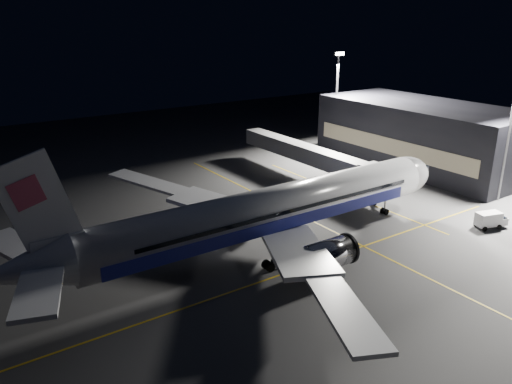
{
  "coord_description": "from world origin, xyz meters",
  "views": [
    {
      "loc": [
        -33.59,
        -45.64,
        27.58
      ],
      "look_at": [
        0.83,
        4.75,
        6.0
      ],
      "focal_mm": 35.0,
      "sensor_mm": 36.0,
      "label": 1
    }
  ],
  "objects_px": {
    "service_truck": "(491,219)",
    "baggage_tug": "(208,212)",
    "safety_cone_b": "(231,210)",
    "safety_cone_c": "(273,228)",
    "floodlight_mast_north": "(337,93)",
    "floodlight_mast_south": "(511,123)",
    "safety_cone_a": "(224,219)",
    "airliner": "(265,212)",
    "jet_bridge": "(313,156)"
  },
  "relations": [
    {
      "from": "airliner",
      "to": "safety_cone_a",
      "type": "height_order",
      "value": "airliner"
    },
    {
      "from": "service_truck",
      "to": "safety_cone_c",
      "type": "bearing_deg",
      "value": 164.46
    },
    {
      "from": "baggage_tug",
      "to": "jet_bridge",
      "type": "bearing_deg",
      "value": 20.16
    },
    {
      "from": "safety_cone_b",
      "to": "floodlight_mast_south",
      "type": "bearing_deg",
      "value": -27.59
    },
    {
      "from": "service_truck",
      "to": "safety_cone_c",
      "type": "xyz_separation_m",
      "value": [
        -25.2,
        16.15,
        -0.87
      ]
    },
    {
      "from": "floodlight_mast_north",
      "to": "floodlight_mast_south",
      "type": "height_order",
      "value": "same"
    },
    {
      "from": "service_truck",
      "to": "floodlight_mast_north",
      "type": "bearing_deg",
      "value": 92.67
    },
    {
      "from": "jet_bridge",
      "to": "baggage_tug",
      "type": "distance_m",
      "value": 24.28
    },
    {
      "from": "jet_bridge",
      "to": "safety_cone_b",
      "type": "bearing_deg",
      "value": -167.24
    },
    {
      "from": "safety_cone_a",
      "to": "safety_cone_b",
      "type": "bearing_deg",
      "value": 40.92
    },
    {
      "from": "floodlight_mast_north",
      "to": "baggage_tug",
      "type": "relative_size",
      "value": 7.47
    },
    {
      "from": "floodlight_mast_north",
      "to": "baggage_tug",
      "type": "xyz_separation_m",
      "value": [
        -41.59,
        -18.32,
        -11.54
      ]
    },
    {
      "from": "safety_cone_b",
      "to": "jet_bridge",
      "type": "bearing_deg",
      "value": 12.76
    },
    {
      "from": "floodlight_mast_north",
      "to": "safety_cone_b",
      "type": "bearing_deg",
      "value": -153.96
    },
    {
      "from": "floodlight_mast_north",
      "to": "safety_cone_b",
      "type": "height_order",
      "value": "floodlight_mast_north"
    },
    {
      "from": "airliner",
      "to": "safety_cone_c",
      "type": "distance_m",
      "value": 8.1
    },
    {
      "from": "floodlight_mast_south",
      "to": "baggage_tug",
      "type": "xyz_separation_m",
      "value": [
        -41.59,
        19.68,
        -11.54
      ]
    },
    {
      "from": "safety_cone_b",
      "to": "safety_cone_c",
      "type": "bearing_deg",
      "value": -82.79
    },
    {
      "from": "safety_cone_b",
      "to": "safety_cone_c",
      "type": "xyz_separation_m",
      "value": [
        1.15,
        -9.07,
        0.06
      ]
    },
    {
      "from": "baggage_tug",
      "to": "safety_cone_b",
      "type": "relative_size",
      "value": 4.88
    },
    {
      "from": "airliner",
      "to": "safety_cone_a",
      "type": "xyz_separation_m",
      "value": [
        0.79,
        11.28,
        -4.88
      ]
    },
    {
      "from": "floodlight_mast_south",
      "to": "service_truck",
      "type": "xyz_separation_m",
      "value": [
        -11.23,
        -5.59,
        -11.16
      ]
    },
    {
      "from": "service_truck",
      "to": "airliner",
      "type": "bearing_deg",
      "value": 175.88
    },
    {
      "from": "safety_cone_c",
      "to": "safety_cone_a",
      "type": "bearing_deg",
      "value": 119.81
    },
    {
      "from": "service_truck",
      "to": "safety_cone_c",
      "type": "distance_m",
      "value": 29.94
    },
    {
      "from": "floodlight_mast_north",
      "to": "safety_cone_c",
      "type": "distance_m",
      "value": 47.17
    },
    {
      "from": "floodlight_mast_south",
      "to": "safety_cone_a",
      "type": "height_order",
      "value": "floodlight_mast_south"
    },
    {
      "from": "service_truck",
      "to": "safety_cone_b",
      "type": "bearing_deg",
      "value": 153.37
    },
    {
      "from": "safety_cone_b",
      "to": "baggage_tug",
      "type": "bearing_deg",
      "value": 179.36
    },
    {
      "from": "floodlight_mast_north",
      "to": "service_truck",
      "type": "distance_m",
      "value": 46.37
    },
    {
      "from": "airliner",
      "to": "floodlight_mast_south",
      "type": "relative_size",
      "value": 2.97
    },
    {
      "from": "safety_cone_a",
      "to": "safety_cone_b",
      "type": "height_order",
      "value": "same"
    },
    {
      "from": "floodlight_mast_north",
      "to": "safety_cone_c",
      "type": "bearing_deg",
      "value": -143.02
    },
    {
      "from": "airliner",
      "to": "floodlight_mast_north",
      "type": "height_order",
      "value": "floodlight_mast_north"
    },
    {
      "from": "jet_bridge",
      "to": "floodlight_mast_north",
      "type": "relative_size",
      "value": 1.66
    },
    {
      "from": "safety_cone_a",
      "to": "baggage_tug",
      "type": "bearing_deg",
      "value": 118.64
    },
    {
      "from": "service_truck",
      "to": "baggage_tug",
      "type": "relative_size",
      "value": 1.71
    },
    {
      "from": "service_truck",
      "to": "safety_cone_b",
      "type": "height_order",
      "value": "service_truck"
    },
    {
      "from": "safety_cone_a",
      "to": "safety_cone_c",
      "type": "bearing_deg",
      "value": -60.19
    },
    {
      "from": "airliner",
      "to": "safety_cone_a",
      "type": "relative_size",
      "value": 108.18
    },
    {
      "from": "airliner",
      "to": "jet_bridge",
      "type": "height_order",
      "value": "airliner"
    },
    {
      "from": "floodlight_mast_north",
      "to": "baggage_tug",
      "type": "bearing_deg",
      "value": -156.23
    },
    {
      "from": "service_truck",
      "to": "floodlight_mast_south",
      "type": "bearing_deg",
      "value": 43.56
    },
    {
      "from": "jet_bridge",
      "to": "baggage_tug",
      "type": "xyz_separation_m",
      "value": [
        -23.59,
        -4.39,
        -3.75
      ]
    },
    {
      "from": "floodlight_mast_north",
      "to": "floodlight_mast_south",
      "type": "distance_m",
      "value": 38.0
    },
    {
      "from": "safety_cone_a",
      "to": "safety_cone_c",
      "type": "height_order",
      "value": "safety_cone_c"
    },
    {
      "from": "airliner",
      "to": "floodlight_mast_north",
      "type": "xyz_separation_m",
      "value": [
        41.08,
        31.99,
        7.21
      ]
    },
    {
      "from": "jet_bridge",
      "to": "service_truck",
      "type": "relative_size",
      "value": 7.27
    },
    {
      "from": "floodlight_mast_north",
      "to": "floodlight_mast_south",
      "type": "relative_size",
      "value": 1.0
    },
    {
      "from": "jet_bridge",
      "to": "floodlight_mast_south",
      "type": "relative_size",
      "value": 1.66
    }
  ]
}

